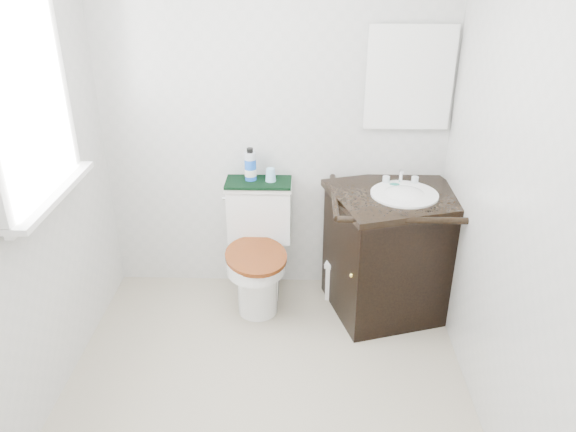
# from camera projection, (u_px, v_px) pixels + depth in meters

# --- Properties ---
(floor) EXTENTS (2.40, 2.40, 0.00)m
(floor) POSITION_uv_depth(u_px,v_px,m) (264.00, 403.00, 2.95)
(floor) COLOR #ACA68A
(floor) RESTS_ON ground
(wall_back) EXTENTS (2.40, 0.00, 2.40)m
(wall_back) POSITION_uv_depth(u_px,v_px,m) (274.00, 117.00, 3.50)
(wall_back) COLOR silver
(wall_back) RESTS_ON ground
(wall_front) EXTENTS (2.40, 0.00, 2.40)m
(wall_front) POSITION_uv_depth(u_px,v_px,m) (221.00, 398.00, 1.35)
(wall_front) COLOR silver
(wall_front) RESTS_ON ground
(wall_left) EXTENTS (0.00, 2.40, 2.40)m
(wall_left) POSITION_uv_depth(u_px,v_px,m) (8.00, 192.00, 2.45)
(wall_left) COLOR silver
(wall_left) RESTS_ON ground
(wall_right) EXTENTS (0.00, 2.40, 2.40)m
(wall_right) POSITION_uv_depth(u_px,v_px,m) (516.00, 198.00, 2.39)
(wall_right) COLOR silver
(wall_right) RESTS_ON ground
(window) EXTENTS (0.02, 0.70, 0.90)m
(window) POSITION_uv_depth(u_px,v_px,m) (24.00, 98.00, 2.52)
(window) COLOR white
(window) RESTS_ON wall_left
(mirror) EXTENTS (0.50, 0.02, 0.60)m
(mirror) POSITION_uv_depth(u_px,v_px,m) (409.00, 78.00, 3.34)
(mirror) COLOR silver
(mirror) RESTS_ON wall_back
(toilet) EXTENTS (0.46, 0.66, 0.79)m
(toilet) POSITION_uv_depth(u_px,v_px,m) (259.00, 253.00, 3.67)
(toilet) COLOR white
(toilet) RESTS_ON floor
(vanity) EXTENTS (0.93, 0.85, 0.92)m
(vanity) POSITION_uv_depth(u_px,v_px,m) (393.00, 249.00, 3.55)
(vanity) COLOR black
(vanity) RESTS_ON floor
(trash_bin) EXTENTS (0.23, 0.21, 0.28)m
(trash_bin) POSITION_uv_depth(u_px,v_px,m) (341.00, 279.00, 3.76)
(trash_bin) COLOR white
(trash_bin) RESTS_ON floor
(towel) EXTENTS (0.42, 0.22, 0.02)m
(towel) POSITION_uv_depth(u_px,v_px,m) (258.00, 182.00, 3.58)
(towel) COLOR black
(towel) RESTS_ON toilet
(mouthwash_bottle) EXTENTS (0.07, 0.07, 0.21)m
(mouthwash_bottle) POSITION_uv_depth(u_px,v_px,m) (250.00, 165.00, 3.56)
(mouthwash_bottle) COLOR blue
(mouthwash_bottle) RESTS_ON towel
(cup) EXTENTS (0.07, 0.07, 0.08)m
(cup) POSITION_uv_depth(u_px,v_px,m) (271.00, 175.00, 3.56)
(cup) COLOR #9BD7FF
(cup) RESTS_ON towel
(soap_bar) EXTENTS (0.07, 0.05, 0.02)m
(soap_bar) POSITION_uv_depth(u_px,v_px,m) (395.00, 184.00, 3.47)
(soap_bar) COLOR #177061
(soap_bar) RESTS_ON vanity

